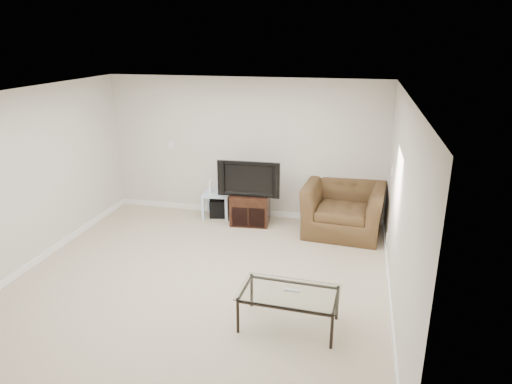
% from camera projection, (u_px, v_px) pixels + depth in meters
% --- Properties ---
extents(floor, '(5.00, 5.00, 0.00)m').
position_uv_depth(floor, '(201.00, 279.00, 6.24)').
color(floor, tan).
rests_on(floor, ground).
extents(ceiling, '(5.00, 5.00, 0.00)m').
position_uv_depth(ceiling, '(193.00, 94.00, 5.43)').
color(ceiling, white).
rests_on(ceiling, ground).
extents(wall_back, '(5.00, 0.02, 2.50)m').
position_uv_depth(wall_back, '(245.00, 149.00, 8.14)').
color(wall_back, silver).
rests_on(wall_back, ground).
extents(wall_left, '(0.02, 5.00, 2.50)m').
position_uv_depth(wall_left, '(28.00, 180.00, 6.36)').
color(wall_left, silver).
rests_on(wall_left, ground).
extents(wall_right, '(0.02, 5.00, 2.50)m').
position_uv_depth(wall_right, '(400.00, 208.00, 5.30)').
color(wall_right, silver).
rests_on(wall_right, ground).
extents(plate_back, '(0.12, 0.02, 0.12)m').
position_uv_depth(plate_back, '(171.00, 145.00, 8.42)').
color(plate_back, white).
rests_on(plate_back, wall_back).
extents(plate_right_switch, '(0.02, 0.09, 0.13)m').
position_uv_depth(plate_right_switch, '(392.00, 171.00, 6.78)').
color(plate_right_switch, white).
rests_on(plate_right_switch, wall_right).
extents(plate_right_outlet, '(0.02, 0.08, 0.12)m').
position_uv_depth(plate_right_outlet, '(387.00, 237.00, 6.81)').
color(plate_right_outlet, white).
rests_on(plate_right_outlet, wall_right).
extents(tv_stand, '(0.70, 0.51, 0.55)m').
position_uv_depth(tv_stand, '(250.00, 209.00, 8.01)').
color(tv_stand, black).
rests_on(tv_stand, floor).
extents(dvd_player, '(0.40, 0.30, 0.05)m').
position_uv_depth(dvd_player, '(250.00, 200.00, 7.92)').
color(dvd_player, black).
rests_on(dvd_player, tv_stand).
extents(television, '(1.00, 0.23, 0.62)m').
position_uv_depth(television, '(250.00, 177.00, 7.80)').
color(television, black).
rests_on(television, tv_stand).
extents(side_table, '(0.52, 0.52, 0.46)m').
position_uv_depth(side_table, '(217.00, 204.00, 8.36)').
color(side_table, '#A6C1C9').
rests_on(side_table, floor).
extents(subwoofer, '(0.39, 0.39, 0.33)m').
position_uv_depth(subwoofer, '(219.00, 207.00, 8.39)').
color(subwoofer, black).
rests_on(subwoofer, floor).
extents(game_console, '(0.08, 0.16, 0.21)m').
position_uv_depth(game_console, '(210.00, 187.00, 8.25)').
color(game_console, white).
rests_on(game_console, side_table).
extents(game_case, '(0.06, 0.14, 0.18)m').
position_uv_depth(game_case, '(220.00, 188.00, 8.23)').
color(game_case, silver).
rests_on(game_case, side_table).
extents(recliner, '(1.36, 0.95, 1.13)m').
position_uv_depth(recliner, '(344.00, 201.00, 7.56)').
color(recliner, '#4B2F22').
rests_on(recliner, floor).
extents(coffee_table, '(1.14, 0.68, 0.44)m').
position_uv_depth(coffee_table, '(289.00, 309.00, 5.17)').
color(coffee_table, black).
rests_on(coffee_table, floor).
extents(remote, '(0.18, 0.06, 0.02)m').
position_uv_depth(remote, '(292.00, 290.00, 5.12)').
color(remote, '#B2B2B7').
rests_on(remote, coffee_table).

